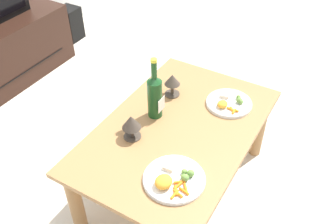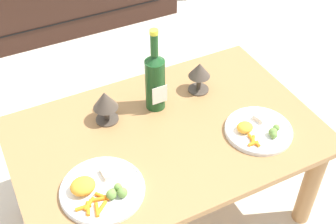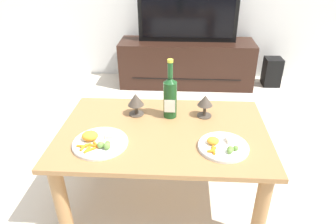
# 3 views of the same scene
# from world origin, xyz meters

# --- Properties ---
(ground_plane) EXTENTS (6.40, 6.40, 0.00)m
(ground_plane) POSITION_xyz_m (0.00, 0.00, 0.00)
(ground_plane) COLOR beige
(dining_table) EXTENTS (1.11, 0.72, 0.46)m
(dining_table) POSITION_xyz_m (0.00, 0.00, 0.38)
(dining_table) COLOR #9E7042
(dining_table) RESTS_ON ground_plane
(wine_bottle) EXTENTS (0.08, 0.08, 0.34)m
(wine_bottle) POSITION_xyz_m (0.03, 0.15, 0.59)
(wine_bottle) COLOR #19471E
(wine_bottle) RESTS_ON dining_table
(goblet_left) EXTENTS (0.09, 0.09, 0.13)m
(goblet_left) POSITION_xyz_m (-0.17, 0.16, 0.55)
(goblet_left) COLOR #473D33
(goblet_left) RESTS_ON dining_table
(goblet_right) EXTENTS (0.09, 0.09, 0.13)m
(goblet_right) POSITION_xyz_m (0.23, 0.16, 0.55)
(goblet_right) COLOR #473D33
(goblet_right) RESTS_ON dining_table
(dinner_plate_left) EXTENTS (0.27, 0.27, 0.06)m
(dinner_plate_left) POSITION_xyz_m (-0.31, -0.15, 0.48)
(dinner_plate_left) COLOR white
(dinner_plate_left) RESTS_ON dining_table
(dinner_plate_right) EXTENTS (0.25, 0.25, 0.05)m
(dinner_plate_right) POSITION_xyz_m (0.30, -0.15, 0.47)
(dinner_plate_right) COLOR white
(dinner_plate_right) RESTS_ON dining_table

